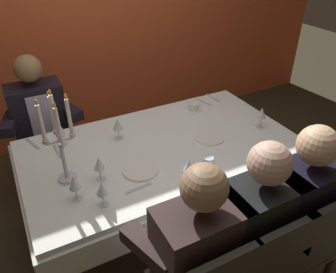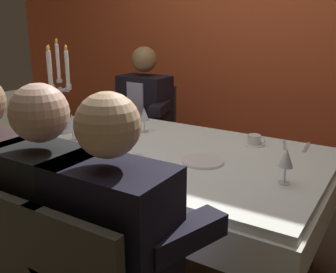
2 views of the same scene
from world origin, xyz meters
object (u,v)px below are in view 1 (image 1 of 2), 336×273
wine_glass_3 (118,125)px  coffee_cup_0 (193,107)px  wine_glass_4 (102,189)px  seated_diner_2 (258,225)px  dinner_plate_0 (209,137)px  dinner_plate_1 (140,170)px  candelabra (60,140)px  seated_diner_1 (200,251)px  wine_glass_0 (189,165)px  water_tumbler_0 (208,163)px  seated_diner_3 (301,205)px  wine_glass_5 (99,164)px  wine_glass_6 (61,130)px  wine_glass_1 (74,183)px  dining_table (163,159)px  seated_diner_0 (39,115)px  wine_glass_2 (262,113)px

wine_glass_3 → coffee_cup_0: size_ratio=1.24×
wine_glass_4 → wine_glass_3: bearing=62.5°
wine_glass_4 → seated_diner_2: bearing=-37.9°
dinner_plate_0 → dinner_plate_1: same height
candelabra → seated_diner_1: bearing=-62.4°
dinner_plate_1 → wine_glass_0: 0.33m
water_tumbler_0 → seated_diner_3: 0.59m
coffee_cup_0 → water_tumbler_0: bearing=-114.6°
wine_glass_0 → dinner_plate_1: bearing=134.4°
wine_glass_4 → wine_glass_5: (0.05, 0.22, 0.00)m
wine_glass_0 → coffee_cup_0: wine_glass_0 is taller
wine_glass_6 → water_tumbler_0: (0.76, -0.70, -0.07)m
seated_diner_2 → wine_glass_1: bearing=141.1°
dining_table → candelabra: size_ratio=3.24×
wine_glass_1 → wine_glass_4: same height
wine_glass_0 → wine_glass_6: (-0.58, 0.75, 0.00)m
water_tumbler_0 → wine_glass_1: bearing=172.4°
candelabra → dinner_plate_0: 1.06m
seated_diner_1 → wine_glass_6: bearing=106.7°
wine_glass_6 → seated_diner_0: bearing=98.2°
dining_table → wine_glass_1: wine_glass_1 is taller
dinner_plate_1 → coffee_cup_0: bearing=36.9°
wine_glass_3 → seated_diner_3: 1.30m
dining_table → wine_glass_2: bearing=-8.5°
wine_glass_0 → seated_diner_1: 0.53m
wine_glass_0 → coffee_cup_0: 0.92m
wine_glass_0 → seated_diner_0: size_ratio=0.13×
wine_glass_6 → coffee_cup_0: (1.08, 0.01, -0.09)m
wine_glass_1 → wine_glass_3: size_ratio=1.00×
wine_glass_6 → coffee_cup_0: 1.09m
wine_glass_5 → seated_diner_1: seated_diner_1 is taller
water_tumbler_0 → seated_diner_2: 0.52m
dinner_plate_0 → wine_glass_6: size_ratio=1.33×
dinner_plate_1 → wine_glass_6: (-0.36, 0.53, 0.11)m
candelabra → coffee_cup_0: candelabra is taller
wine_glass_2 → wine_glass_5: size_ratio=1.00×
wine_glass_2 → wine_glass_3: same height
candelabra → water_tumbler_0: size_ratio=7.05×
wine_glass_3 → water_tumbler_0: bearing=-57.5°
wine_glass_2 → water_tumbler_0: size_ratio=1.93×
dining_table → seated_diner_1: bearing=-105.6°
dining_table → dinner_plate_1: dinner_plate_1 is taller
seated_diner_2 → wine_glass_3: bearing=107.2°
wine_glass_1 → wine_glass_5: 0.20m
wine_glass_6 → seated_diner_1: (0.37, -1.22, -0.12)m
wine_glass_1 → wine_glass_2: (1.45, 0.14, 0.00)m
wine_glass_4 → seated_diner_1: seated_diner_1 is taller
wine_glass_3 → seated_diner_0: (-0.45, 0.65, -0.12)m
seated_diner_2 → wine_glass_5: bearing=129.6°
water_tumbler_0 → seated_diner_0: 1.50m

